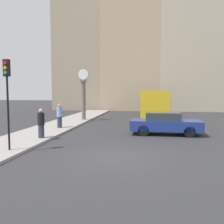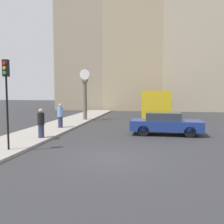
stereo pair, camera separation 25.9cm
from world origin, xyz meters
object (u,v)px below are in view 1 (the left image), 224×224
sedan_car (165,123)px  street_clock (83,95)px  pedestrian_black_jacket (41,124)px  pedestrian_blue_stripe (59,116)px  traffic_light_near (7,86)px  bus_distant (154,102)px

sedan_car → street_clock: (-7.21, 6.36, 1.69)m
pedestrian_black_jacket → pedestrian_blue_stripe: bearing=95.7°
traffic_light_near → pedestrian_black_jacket: (0.17, 3.02, -2.10)m
sedan_car → bus_distant: size_ratio=0.48×
traffic_light_near → pedestrian_blue_stripe: 7.30m
pedestrian_blue_stripe → pedestrian_black_jacket: 4.00m
traffic_light_near → street_clock: 12.41m
street_clock → pedestrian_blue_stripe: size_ratio=2.70×
pedestrian_blue_stripe → pedestrian_black_jacket: size_ratio=1.05×
sedan_car → traffic_light_near: traffic_light_near is taller
sedan_car → bus_distant: 10.52m
street_clock → pedestrian_blue_stripe: street_clock is taller
bus_distant → street_clock: 7.86m
bus_distant → street_clock: bearing=-148.3°
sedan_car → pedestrian_blue_stripe: size_ratio=2.57×
sedan_car → bus_distant: bearing=93.0°
traffic_light_near → street_clock: bearing=89.5°
bus_distant → pedestrian_black_jacket: (-6.60, -13.48, -0.67)m
traffic_light_near → sedan_car: bearing=39.5°
sedan_car → traffic_light_near: (-7.33, -6.04, 2.33)m
traffic_light_near → pedestrian_blue_stripe: traffic_light_near is taller
sedan_car → pedestrian_black_jacket: (-7.16, -3.02, 0.23)m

